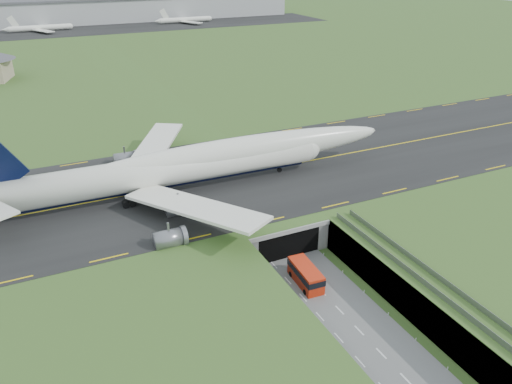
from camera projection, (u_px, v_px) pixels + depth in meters
ground at (312, 283)px, 82.26m from camera, size 900.00×900.00×0.00m
airfield_deck at (313, 267)px, 80.95m from camera, size 800.00×800.00×6.00m
trench_road at (338, 309)px, 76.12m from camera, size 12.00×75.00×0.20m
taxiway at (233, 175)px, 106.43m from camera, size 800.00×44.00×0.18m
tunnel_portal at (267, 220)px, 94.39m from camera, size 17.00×22.30×6.00m
guideway at (455, 306)px, 68.63m from camera, size 3.00×53.00×7.05m
jumbo_jet at (192, 165)px, 98.56m from camera, size 88.36×57.94×19.17m
shuttle_tram at (306, 275)px, 81.14m from camera, size 3.50×8.14×3.24m
cargo_terminal at (71, 12)px, 319.53m from camera, size 320.00×67.00×15.60m
distant_hills at (129, 15)px, 458.37m from camera, size 700.00×91.00×60.00m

